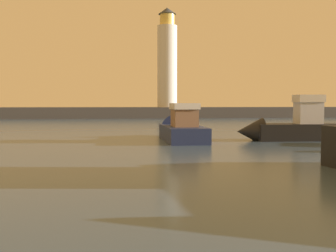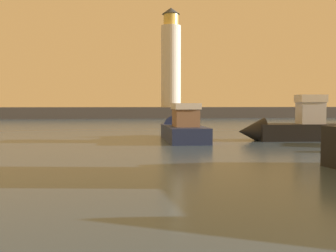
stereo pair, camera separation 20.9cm
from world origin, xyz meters
name	(u,v)px [view 1 (the left image)]	position (x,y,z in m)	size (l,w,h in m)	color
ground_plane	(166,131)	(0.00, 28.53, 0.00)	(220.00, 220.00, 0.00)	#384C60
breakwater	(142,113)	(0.00, 57.06, 0.82)	(87.53, 4.94, 1.64)	#423F3D
lighthouse	(167,60)	(3.91, 57.06, 8.73)	(2.98, 2.98, 14.95)	silver
motorboat_1	(287,128)	(6.00, 19.99, 0.75)	(6.16, 1.99, 2.93)	black
motorboat_3	(179,129)	(-0.10, 21.67, 0.62)	(2.13, 6.76, 2.71)	#1E284C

